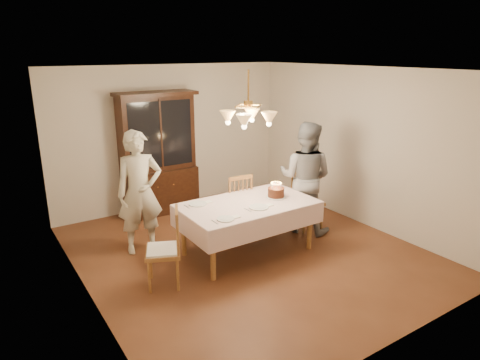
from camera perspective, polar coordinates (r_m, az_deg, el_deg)
ground at (r=6.37m, az=1.00°, el=-9.51°), size 5.00×5.00×0.00m
room_shell at (r=5.84m, az=1.08°, el=4.51°), size 5.00×5.00×5.00m
dining_table at (r=6.10m, az=1.04°, el=-3.76°), size 1.90×1.10×0.76m
china_hutch at (r=7.73m, az=-10.83°, el=3.21°), size 1.38×0.54×2.16m
chair_far_side at (r=6.84m, az=-0.60°, el=-3.55°), size 0.48×0.46×1.00m
chair_left_end at (r=5.44m, az=-10.15°, el=-9.37°), size 0.56×0.57×1.00m
chair_right_end at (r=7.09m, az=8.88°, el=-3.02°), size 0.48×0.50×1.00m
elderly_woman at (r=6.26m, az=-13.21°, el=-1.63°), size 0.71×0.53×1.79m
adult_in_grey at (r=6.88m, az=8.68°, el=0.33°), size 1.04×1.10×1.79m
birthday_cake at (r=6.31m, az=4.81°, el=-1.71°), size 0.30×0.30×0.23m
place_setting_near_left at (r=5.51m, az=-1.81°, el=-5.19°), size 0.37×0.23×0.02m
place_setting_near_right at (r=5.91m, az=2.61°, el=-3.62°), size 0.42×0.27×0.02m
place_setting_far_left at (r=6.05m, az=-5.55°, el=-3.17°), size 0.40×0.25×0.02m
chandelier at (r=5.77m, az=1.10°, el=8.34°), size 0.62×0.62×0.73m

